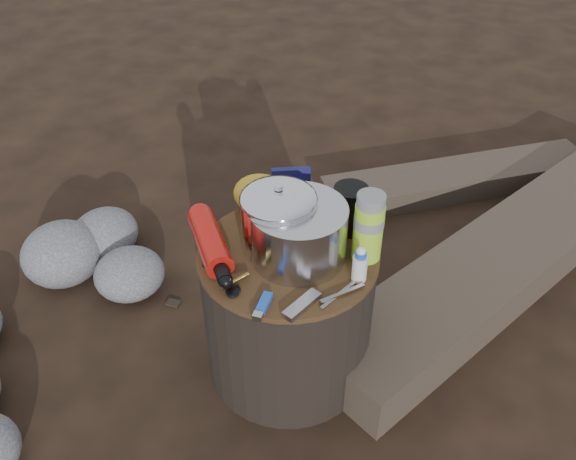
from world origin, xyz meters
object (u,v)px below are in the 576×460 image
(stump, at_px, (288,311))
(thermos, at_px, (368,227))
(travel_mug, at_px, (350,209))
(camping_pot, at_px, (279,220))
(fuel_bottle, at_px, (210,241))
(log_main, at_px, (519,248))

(stump, xyz_separation_m, thermos, (0.18, 0.05, 0.29))
(thermos, bearing_deg, travel_mug, 124.90)
(camping_pot, relative_size, thermos, 1.01)
(stump, xyz_separation_m, travel_mug, (0.12, 0.14, 0.27))
(camping_pot, bearing_deg, fuel_bottle, -158.71)
(log_main, relative_size, fuel_bottle, 6.15)
(fuel_bottle, bearing_deg, log_main, 4.34)
(travel_mug, bearing_deg, stump, -131.11)
(fuel_bottle, relative_size, thermos, 1.58)
(camping_pot, distance_m, thermos, 0.21)
(camping_pot, bearing_deg, thermos, 10.08)
(stump, distance_m, log_main, 0.89)
(thermos, xyz_separation_m, travel_mug, (-0.06, 0.09, -0.03))
(stump, bearing_deg, log_main, 45.99)
(camping_pot, distance_m, travel_mug, 0.20)
(fuel_bottle, relative_size, travel_mug, 2.24)
(camping_pot, relative_size, fuel_bottle, 0.64)
(camping_pot, xyz_separation_m, thermos, (0.21, 0.04, -0.00))
(log_main, xyz_separation_m, travel_mug, (-0.49, -0.49, 0.40))
(log_main, distance_m, thermos, 0.84)
(log_main, xyz_separation_m, thermos, (-0.43, -0.59, 0.43))
(log_main, bearing_deg, thermos, -94.90)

